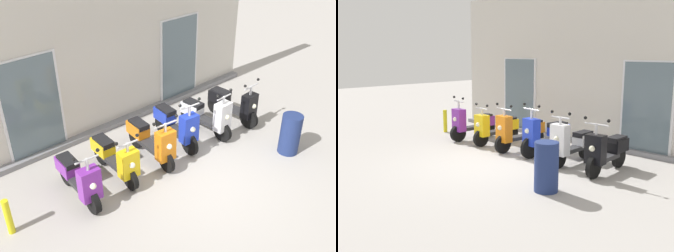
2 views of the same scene
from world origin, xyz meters
TOP-DOWN VIEW (x-y plane):
  - ground_plane at (0.00, 0.00)m, footprint 40.00×40.00m
  - storefront_facade at (0.00, 3.24)m, footprint 8.96×0.50m
  - scooter_purple at (-2.22, 1.24)m, footprint 0.51×1.51m
  - scooter_yellow at (-1.32, 1.34)m, footprint 0.53×1.54m
  - scooter_orange at (-0.40, 1.29)m, footprint 0.61×1.62m
  - scooter_blue at (0.40, 1.37)m, footprint 0.57×1.56m
  - scooter_white at (1.29, 1.25)m, footprint 0.53×1.53m
  - scooter_black at (2.21, 1.21)m, footprint 0.59×1.52m
  - trash_bin at (2.04, -0.53)m, footprint 0.44×0.44m
  - curb_bollard at (-3.59, 1.26)m, footprint 0.12×0.12m

SIDE VIEW (x-z plane):
  - ground_plane at x=0.00m, z-range 0.00..0.00m
  - curb_bollard at x=-3.59m, z-range 0.00..0.70m
  - scooter_yellow at x=-1.32m, z-range -0.12..1.04m
  - scooter_purple at x=-2.22m, z-range -0.18..1.10m
  - trash_bin at x=2.04m, z-range 0.00..0.92m
  - scooter_black at x=2.21m, z-range -0.14..1.09m
  - scooter_white at x=1.29m, z-range -0.15..1.10m
  - scooter_orange at x=-0.40m, z-range -0.13..1.12m
  - scooter_blue at x=0.40m, z-range -0.14..1.17m
  - storefront_facade at x=0.00m, z-range -0.07..4.11m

